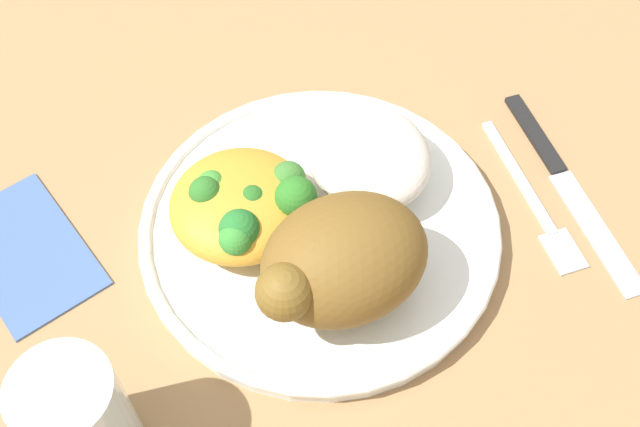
{
  "coord_description": "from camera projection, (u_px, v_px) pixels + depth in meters",
  "views": [
    {
      "loc": [
        0.13,
        0.28,
        0.47
      ],
      "look_at": [
        0.0,
        0.0,
        0.03
      ],
      "focal_mm": 44.34,
      "sensor_mm": 36.0,
      "label": 1
    }
  ],
  "objects": [
    {
      "name": "knife",
      "position": [
        559.0,
        170.0,
        0.59
      ],
      "size": [
        0.04,
        0.19,
        0.01
      ],
      "color": "black",
      "rests_on": "ground_plane"
    },
    {
      "name": "ground_plane",
      "position": [
        320.0,
        236.0,
        0.56
      ],
      "size": [
        2.0,
        2.0,
        0.0
      ],
      "primitive_type": "plane",
      "color": "#A47B4F"
    },
    {
      "name": "fork",
      "position": [
        534.0,
        201.0,
        0.58
      ],
      "size": [
        0.03,
        0.14,
        0.01
      ],
      "color": "silver",
      "rests_on": "ground_plane"
    },
    {
      "name": "napkin",
      "position": [
        26.0,
        251.0,
        0.55
      ],
      "size": [
        0.1,
        0.13,
        0.0
      ],
      "primitive_type": "cube",
      "rotation": [
        0.0,
        0.0,
        0.22
      ],
      "color": "#47669E",
      "rests_on": "ground_plane"
    },
    {
      "name": "mac_cheese_with_broccoli",
      "position": [
        243.0,
        205.0,
        0.53
      ],
      "size": [
        0.1,
        0.1,
        0.05
      ],
      "color": "gold",
      "rests_on": "plate"
    },
    {
      "name": "rice_pile",
      "position": [
        369.0,
        156.0,
        0.55
      ],
      "size": [
        0.09,
        0.09,
        0.04
      ],
      "primitive_type": "ellipsoid",
      "color": "white",
      "rests_on": "plate"
    },
    {
      "name": "water_glass",
      "position": [
        80.0,
        420.0,
        0.44
      ],
      "size": [
        0.06,
        0.06,
        0.09
      ],
      "primitive_type": "cylinder",
      "color": "silver",
      "rests_on": "ground_plane"
    },
    {
      "name": "plate",
      "position": [
        320.0,
        229.0,
        0.55
      ],
      "size": [
        0.25,
        0.25,
        0.02
      ],
      "color": "white",
      "rests_on": "ground_plane"
    },
    {
      "name": "roasted_chicken",
      "position": [
        341.0,
        261.0,
        0.49
      ],
      "size": [
        0.12,
        0.09,
        0.07
      ],
      "color": "brown",
      "rests_on": "plate"
    }
  ]
}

